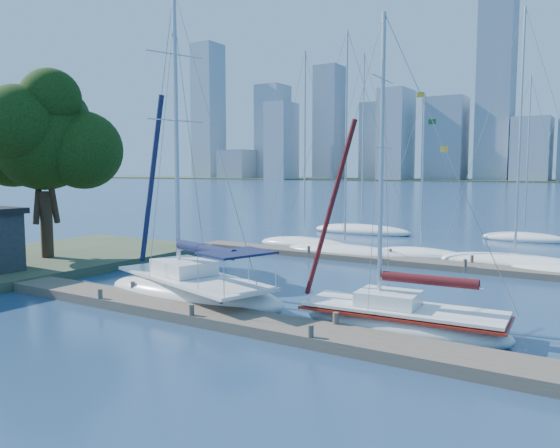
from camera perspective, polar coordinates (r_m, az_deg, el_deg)
The scene contains 13 objects.
ground at distance 21.38m, azimuth -7.59°, elevation -9.93°, with size 700.00×700.00×0.00m, color navy.
near_dock at distance 21.33m, azimuth -7.60°, elevation -9.41°, with size 26.00×2.00×0.40m, color #50443A.
far_dock at distance 34.19m, azimuth 12.53°, elevation -3.84°, with size 30.00×1.80×0.36m, color #50443A.
shore at distance 35.99m, azimuth -25.74°, elevation -3.68°, with size 12.00×22.00×0.50m, color #38472D.
tree at distance 35.43m, azimuth -23.53°, elevation 8.46°, with size 8.56×7.81×11.48m.
sailboat_navy at distance 24.26m, azimuth -9.22°, elevation -5.59°, with size 9.88×5.74×14.13m.
sailboat_maroon at distance 20.03m, azimuth 12.67°, elevation -8.27°, with size 7.68×2.90×11.67m.
bg_boat_0 at distance 40.68m, azimuth 2.56°, elevation -2.06°, with size 7.83×3.73×14.66m.
bg_boat_1 at distance 36.66m, azimuth 6.79°, elevation -2.93°, with size 9.13×4.25×15.08m.
bg_boat_2 at distance 36.87m, azimuth 14.48°, elevation -3.11°, with size 6.66×2.78×10.94m.
bg_boat_3 at distance 35.17m, azimuth 23.31°, elevation -3.73°, with size 9.58×4.65×15.33m.
bg_boat_6 at distance 50.26m, azimuth 8.53°, elevation -0.63°, with size 9.65×3.89×16.43m.
bg_boat_7 at distance 48.57m, azimuth 24.15°, elevation -1.32°, with size 6.70×2.72×13.52m.
Camera 1 is at (13.19, -15.83, 5.70)m, focal length 35.00 mm.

